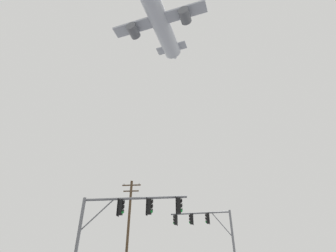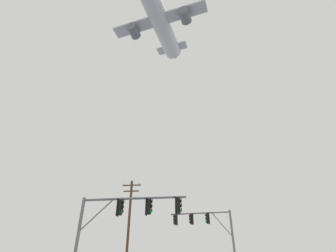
# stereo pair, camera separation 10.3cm
# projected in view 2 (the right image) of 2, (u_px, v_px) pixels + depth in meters

# --- Properties ---
(signal_pole_near) EXTENTS (6.68, 0.62, 5.76)m
(signal_pole_near) POSITION_uv_depth(u_px,v_px,m) (123.00, 217.00, 15.22)
(signal_pole_near) COLOR slate
(signal_pole_near) RESTS_ON ground
(signal_pole_far) EXTENTS (5.64, 1.02, 6.61)m
(signal_pole_far) POSITION_uv_depth(u_px,v_px,m) (208.00, 228.00, 23.00)
(signal_pole_far) COLOR slate
(signal_pole_far) RESTS_ON ground
(utility_pole) EXTENTS (2.20, 0.28, 10.95)m
(utility_pole) POSITION_uv_depth(u_px,v_px,m) (129.00, 227.00, 27.20)
(utility_pole) COLOR brown
(utility_pole) RESTS_ON ground
(airplane) EXTENTS (21.80, 28.22, 7.73)m
(airplane) POSITION_uv_depth(u_px,v_px,m) (158.00, 16.00, 55.89)
(airplane) COLOR #B7BCC6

